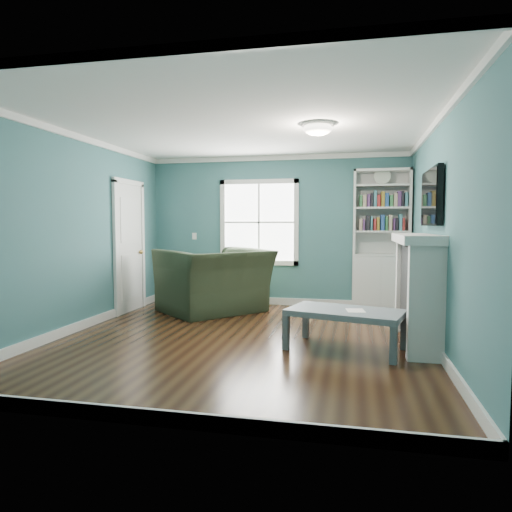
# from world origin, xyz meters

# --- Properties ---
(floor) EXTENTS (5.00, 5.00, 0.00)m
(floor) POSITION_xyz_m (0.00, 0.00, 0.00)
(floor) COLOR black
(floor) RESTS_ON ground
(room_walls) EXTENTS (5.00, 5.00, 5.00)m
(room_walls) POSITION_xyz_m (0.00, 0.00, 1.58)
(room_walls) COLOR #376C6D
(room_walls) RESTS_ON ground
(trim) EXTENTS (4.50, 5.00, 2.60)m
(trim) POSITION_xyz_m (0.00, 0.00, 1.24)
(trim) COLOR white
(trim) RESTS_ON ground
(window) EXTENTS (1.40, 0.06, 1.50)m
(window) POSITION_xyz_m (-0.30, 2.49, 1.45)
(window) COLOR white
(window) RESTS_ON room_walls
(bookshelf) EXTENTS (0.90, 0.35, 2.31)m
(bookshelf) POSITION_xyz_m (1.77, 2.30, 0.92)
(bookshelf) COLOR silver
(bookshelf) RESTS_ON ground
(fireplace) EXTENTS (0.44, 1.58, 1.30)m
(fireplace) POSITION_xyz_m (2.08, 0.20, 0.64)
(fireplace) COLOR black
(fireplace) RESTS_ON ground
(tv) EXTENTS (0.06, 1.10, 0.65)m
(tv) POSITION_xyz_m (2.20, 0.20, 1.72)
(tv) COLOR black
(tv) RESTS_ON fireplace
(door) EXTENTS (0.12, 0.98, 2.17)m
(door) POSITION_xyz_m (-2.22, 1.40, 1.07)
(door) COLOR silver
(door) RESTS_ON ground
(ceiling_fixture) EXTENTS (0.38, 0.38, 0.15)m
(ceiling_fixture) POSITION_xyz_m (0.90, 0.10, 2.55)
(ceiling_fixture) COLOR white
(ceiling_fixture) RESTS_ON room_walls
(light_switch) EXTENTS (0.08, 0.01, 0.12)m
(light_switch) POSITION_xyz_m (-1.50, 2.48, 1.20)
(light_switch) COLOR white
(light_switch) RESTS_ON room_walls
(recliner) EXTENTS (1.79, 1.84, 1.36)m
(recliner) POSITION_xyz_m (-0.85, 1.60, 0.68)
(recliner) COLOR #222E1D
(recliner) RESTS_ON ground
(coffee_table) EXTENTS (1.39, 0.99, 0.46)m
(coffee_table) POSITION_xyz_m (1.25, -0.21, 0.40)
(coffee_table) COLOR #4D565C
(coffee_table) RESTS_ON ground
(paper_sheet) EXTENTS (0.23, 0.27, 0.00)m
(paper_sheet) POSITION_xyz_m (1.36, -0.25, 0.46)
(paper_sheet) COLOR white
(paper_sheet) RESTS_ON coffee_table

